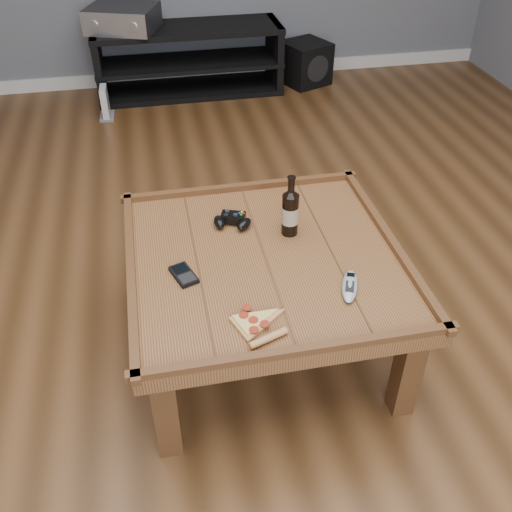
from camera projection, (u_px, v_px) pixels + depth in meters
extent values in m
plane|color=#412712|center=(264.00, 342.00, 2.37)|extent=(6.00, 6.00, 0.00)
cube|color=silver|center=(188.00, 75.00, 4.65)|extent=(5.00, 0.02, 0.10)
cube|color=#552B18|center=(265.00, 263.00, 2.11)|extent=(1.00, 1.00, 0.06)
cube|color=#472A13|center=(166.00, 411.00, 1.86)|extent=(0.08, 0.08, 0.39)
cube|color=#472A13|center=(407.00, 372.00, 1.99)|extent=(0.08, 0.08, 0.39)
cube|color=#472A13|center=(151.00, 256.00, 2.51)|extent=(0.08, 0.08, 0.39)
cube|color=#472A13|center=(334.00, 234.00, 2.64)|extent=(0.08, 0.08, 0.39)
cube|color=#472A13|center=(241.00, 187.00, 2.46)|extent=(1.03, 0.03, 0.03)
cube|color=#472A13|center=(299.00, 351.00, 1.71)|extent=(1.03, 0.03, 0.03)
cube|color=#472A13|center=(390.00, 239.00, 2.16)|extent=(0.03, 1.03, 0.03)
cube|color=#472A13|center=(131.00, 271.00, 2.01)|extent=(0.03, 1.03, 0.03)
cube|color=black|center=(187.00, 29.00, 4.20)|extent=(1.40, 0.45, 0.04)
cube|color=black|center=(189.00, 63.00, 4.36)|extent=(1.40, 0.45, 0.03)
cube|color=black|center=(191.00, 89.00, 4.48)|extent=(1.40, 0.45, 0.04)
cube|color=black|center=(99.00, 66.00, 4.24)|extent=(0.05, 0.44, 0.50)
cube|color=black|center=(274.00, 54.00, 4.45)|extent=(0.05, 0.44, 0.50)
cylinder|color=black|center=(290.00, 215.00, 2.16)|extent=(0.06, 0.06, 0.17)
cone|color=black|center=(291.00, 192.00, 2.10)|extent=(0.06, 0.06, 0.03)
cylinder|color=black|center=(291.00, 185.00, 2.08)|extent=(0.03, 0.03, 0.06)
cylinder|color=black|center=(292.00, 178.00, 2.06)|extent=(0.03, 0.03, 0.01)
cylinder|color=#BEAC89|center=(290.00, 215.00, 2.16)|extent=(0.06, 0.06, 0.07)
cube|color=black|center=(233.00, 218.00, 2.26)|extent=(0.11, 0.09, 0.03)
ellipsoid|color=black|center=(219.00, 222.00, 2.24)|extent=(0.05, 0.08, 0.04)
ellipsoid|color=black|center=(244.00, 224.00, 2.22)|extent=(0.09, 0.09, 0.04)
cylinder|color=black|center=(227.00, 212.00, 2.26)|extent=(0.02, 0.02, 0.01)
cylinder|color=black|center=(235.00, 215.00, 2.24)|extent=(0.02, 0.02, 0.01)
cylinder|color=yellow|center=(242.00, 212.00, 2.25)|extent=(0.01, 0.01, 0.01)
cylinder|color=red|center=(244.00, 214.00, 2.25)|extent=(0.01, 0.01, 0.01)
cylinder|color=#0C33CC|center=(239.00, 213.00, 2.25)|extent=(0.01, 0.01, 0.01)
cylinder|color=#0C9919|center=(241.00, 215.00, 2.24)|extent=(0.01, 0.01, 0.01)
cylinder|color=tan|center=(268.00, 338.00, 1.75)|extent=(0.13, 0.07, 0.02)
cylinder|color=#A82715|center=(254.00, 330.00, 1.77)|extent=(0.03, 0.03, 0.00)
cylinder|color=#A82715|center=(265.00, 324.00, 1.79)|extent=(0.03, 0.03, 0.00)
cylinder|color=#A82715|center=(253.00, 320.00, 1.81)|extent=(0.03, 0.03, 0.00)
cylinder|color=#A82715|center=(244.00, 315.00, 1.83)|extent=(0.03, 0.03, 0.00)
cylinder|color=#A82715|center=(247.00, 308.00, 1.85)|extent=(0.03, 0.03, 0.00)
cube|color=black|center=(184.00, 275.00, 2.00)|extent=(0.10, 0.14, 0.01)
cube|color=black|center=(180.00, 268.00, 2.02)|extent=(0.06, 0.06, 0.00)
cube|color=black|center=(187.00, 278.00, 1.97)|extent=(0.07, 0.07, 0.00)
ellipsoid|color=#9FA5AC|center=(350.00, 286.00, 1.94)|extent=(0.11, 0.18, 0.02)
cube|color=black|center=(351.00, 275.00, 1.98)|extent=(0.03, 0.03, 0.00)
cube|color=black|center=(350.00, 286.00, 1.93)|extent=(0.05, 0.06, 0.00)
cube|color=black|center=(123.00, 18.00, 4.07)|extent=(0.57, 0.52, 0.16)
cube|color=silver|center=(113.00, 26.00, 3.92)|extent=(0.44, 0.17, 0.16)
cylinder|color=silver|center=(93.00, 25.00, 3.93)|extent=(0.06, 0.04, 0.06)
cylinder|color=silver|center=(133.00, 27.00, 3.90)|extent=(0.06, 0.04, 0.06)
cube|color=black|center=(305.00, 63.00, 4.55)|extent=(0.42, 0.42, 0.32)
cylinder|color=black|center=(318.00, 69.00, 4.44)|extent=(0.19, 0.09, 0.20)
cube|color=slate|center=(107.00, 116.00, 4.12)|extent=(0.11, 0.18, 0.02)
cube|color=silver|center=(105.00, 101.00, 4.05)|extent=(0.05, 0.16, 0.21)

